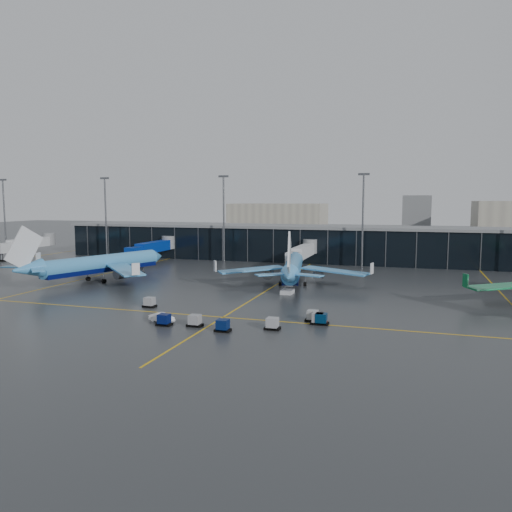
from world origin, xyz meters
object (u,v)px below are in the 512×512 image
(airliner_arkefly, at_px, (102,253))
(baggage_carts, at_px, (243,318))
(mobile_airstair, at_px, (287,290))
(airliner_klm_near, at_px, (293,257))
(service_van_white, at_px, (162,318))
(service_van_red, at_px, (321,318))

(airliner_arkefly, distance_m, baggage_carts, 51.73)
(baggage_carts, height_order, mobile_airstair, mobile_airstair)
(airliner_klm_near, distance_m, baggage_carts, 36.67)
(service_van_white, bearing_deg, service_van_red, -59.21)
(airliner_klm_near, relative_size, service_van_white, 9.40)
(mobile_airstair, relative_size, service_van_red, 0.93)
(airliner_arkefly, distance_m, service_van_white, 44.27)
(airliner_arkefly, relative_size, mobile_airstair, 11.87)
(service_van_red, relative_size, service_van_white, 0.90)
(airliner_arkefly, relative_size, airliner_klm_near, 1.06)
(airliner_arkefly, bearing_deg, service_van_red, -5.69)
(airliner_arkefly, bearing_deg, airliner_klm_near, 29.12)
(mobile_airstair, bearing_deg, service_van_red, -63.34)
(airliner_klm_near, height_order, service_van_white, airliner_klm_near)
(airliner_klm_near, height_order, mobile_airstair, airliner_klm_near)
(mobile_airstair, distance_m, service_van_red, 23.28)
(service_van_white, bearing_deg, mobile_airstair, -10.69)
(baggage_carts, height_order, service_van_red, baggage_carts)
(airliner_arkefly, height_order, mobile_airstair, airliner_arkefly)
(service_van_red, height_order, service_van_white, service_van_white)
(baggage_carts, bearing_deg, airliner_arkefly, 147.24)
(airliner_klm_near, bearing_deg, baggage_carts, -99.41)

